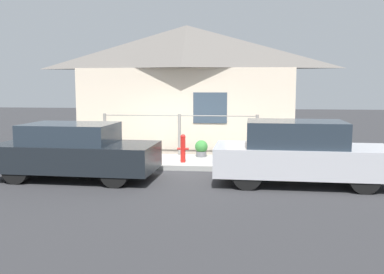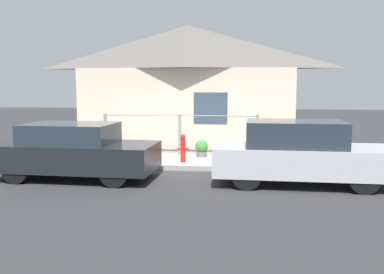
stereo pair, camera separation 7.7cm
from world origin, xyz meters
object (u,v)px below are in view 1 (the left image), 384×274
at_px(potted_plant_near_hydrant, 201,148).
at_px(car_left, 75,151).
at_px(car_right, 300,153).
at_px(potted_plant_by_fence, 108,148).
at_px(fire_hydrant, 183,148).

bearing_deg(potted_plant_near_hydrant, car_left, -136.13).
xyz_separation_m(car_right, potted_plant_by_fence, (-5.50, 2.74, -0.37)).
xyz_separation_m(car_left, potted_plant_near_hydrant, (2.89, 2.78, -0.29)).
height_order(car_left, fire_hydrant, car_left).
relative_size(car_left, potted_plant_by_fence, 8.52).
bearing_deg(car_right, car_left, -178.50).
bearing_deg(car_left, potted_plant_near_hydrant, 46.01).
height_order(fire_hydrant, potted_plant_by_fence, fire_hydrant).
xyz_separation_m(fire_hydrant, potted_plant_near_hydrant, (0.43, 1.00, -0.16)).
relative_size(potted_plant_near_hydrant, potted_plant_by_fence, 1.09).
height_order(car_left, potted_plant_by_fence, car_left).
distance_m(car_left, car_right, 5.46).
distance_m(car_right, fire_hydrant, 3.50).
height_order(car_right, potted_plant_near_hydrant, car_right).
distance_m(car_left, potted_plant_near_hydrant, 4.02).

